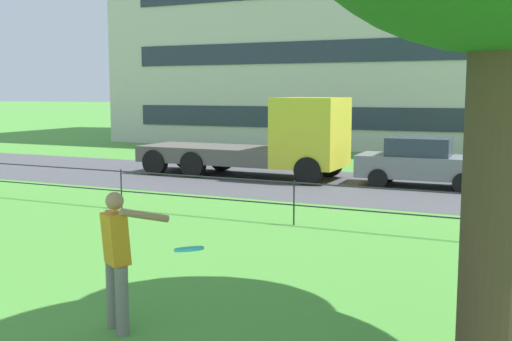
% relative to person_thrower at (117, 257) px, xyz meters
% --- Properties ---
extents(street_strip, '(80.00, 6.76, 0.01)m').
position_rel_person_thrower_xyz_m(street_strip, '(-0.31, 12.72, -0.93)').
color(street_strip, '#4C4C51').
rests_on(street_strip, ground).
extents(park_fence, '(28.09, 0.04, 1.00)m').
position_rel_person_thrower_xyz_m(park_fence, '(-0.31, 6.67, -0.27)').
color(park_fence, '#232328').
rests_on(park_fence, ground).
extents(person_thrower, '(0.77, 0.64, 1.74)m').
position_rel_person_thrower_xyz_m(person_thrower, '(0.00, 0.00, 0.00)').
color(person_thrower, slate).
rests_on(person_thrower, ground).
extents(frisbee, '(0.38, 0.38, 0.07)m').
position_rel_person_thrower_xyz_m(frisbee, '(1.82, -1.32, 0.60)').
color(frisbee, '#2DB2C6').
extents(flatbed_truck_center, '(7.30, 2.42, 2.75)m').
position_rel_person_thrower_xyz_m(flatbed_truck_center, '(-3.89, 13.51, 0.28)').
color(flatbed_truck_center, yellow).
rests_on(flatbed_truck_center, ground).
extents(car_grey_far_right, '(4.05, 1.92, 1.54)m').
position_rel_person_thrower_xyz_m(car_grey_far_right, '(1.25, 13.57, -0.16)').
color(car_grey_far_right, slate).
rests_on(car_grey_far_right, ground).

